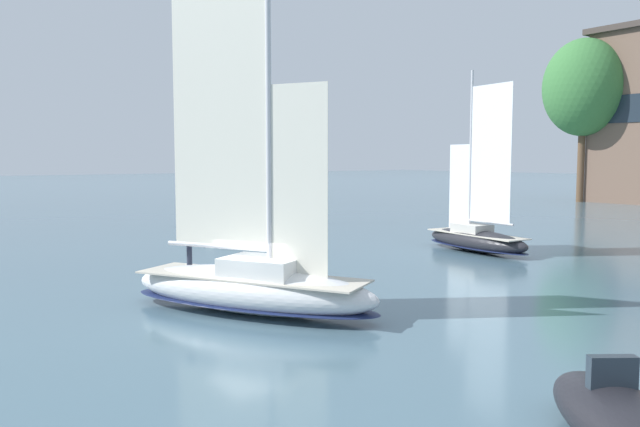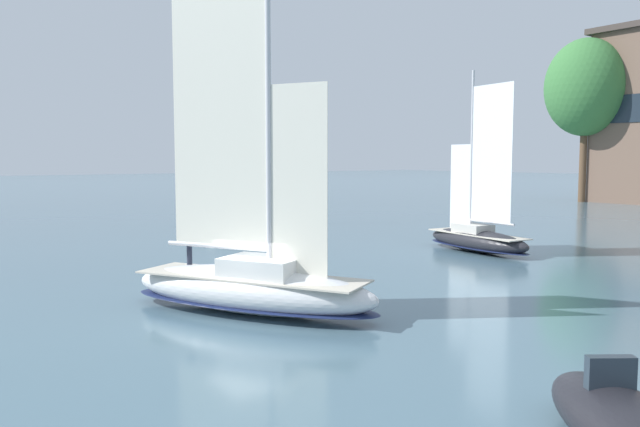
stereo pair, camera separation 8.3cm
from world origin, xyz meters
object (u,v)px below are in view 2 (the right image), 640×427
sailboat_main (251,283)px  motor_tender (621,422)px  tree_shore_right (586,88)px  sailboat_moored_mid_channel (477,237)px  sailboat_moored_near_marina (229,214)px

sailboat_main → motor_tender: bearing=1.1°
sailboat_main → motor_tender: size_ratio=2.75×
tree_shore_right → sailboat_moored_mid_channel: size_ratio=1.92×
sailboat_moored_near_marina → sailboat_moored_mid_channel: 22.58m
sailboat_moored_mid_channel → motor_tender: (17.92, -17.51, -0.30)m
sailboat_moored_near_marina → motor_tender: sailboat_moored_near_marina is taller
tree_shore_right → sailboat_main: (24.67, -61.41, -13.01)m
sailboat_main → motor_tender: (13.10, 0.26, -0.49)m
tree_shore_right → sailboat_moored_near_marina: size_ratio=1.69×
sailboat_moored_near_marina → sailboat_moored_mid_channel: sailboat_moored_near_marina is taller
sailboat_moored_mid_channel → sailboat_main: bearing=-74.8°
sailboat_main → motor_tender: sailboat_main is taller
motor_tender → tree_shore_right: bearing=121.7°
tree_shore_right → motor_tender: bearing=-58.3°
sailboat_moored_near_marina → tree_shore_right: bearing=87.3°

